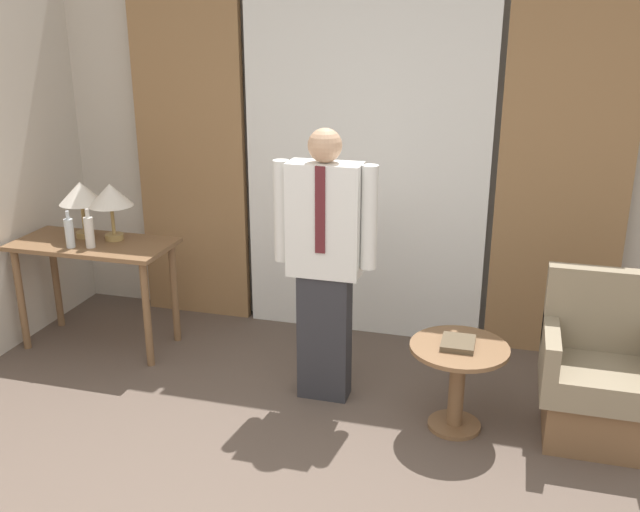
% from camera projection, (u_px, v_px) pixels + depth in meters
% --- Properties ---
extents(wall_back, '(10.00, 0.06, 2.70)m').
position_uv_depth(wall_back, '(369.00, 145.00, 4.96)').
color(wall_back, beige).
rests_on(wall_back, ground_plane).
extents(curtain_sheer_center, '(1.69, 0.06, 2.58)m').
position_uv_depth(curtain_sheer_center, '(365.00, 157.00, 4.86)').
color(curtain_sheer_center, white).
rests_on(curtain_sheer_center, ground_plane).
extents(curtain_drape_left, '(0.83, 0.06, 2.58)m').
position_uv_depth(curtain_drape_left, '(191.00, 148.00, 5.18)').
color(curtain_drape_left, '#997047').
rests_on(curtain_drape_left, ground_plane).
extents(curtain_drape_right, '(0.83, 0.06, 2.58)m').
position_uv_depth(curtain_drape_right, '(565.00, 168.00, 4.53)').
color(curtain_drape_right, '#997047').
rests_on(curtain_drape_right, ground_plane).
extents(desk, '(1.08, 0.52, 0.76)m').
position_uv_depth(desk, '(95.00, 260.00, 4.84)').
color(desk, brown).
rests_on(desk, ground_plane).
extents(table_lamp_left, '(0.30, 0.30, 0.39)m').
position_uv_depth(table_lamp_left, '(81.00, 195.00, 4.81)').
color(table_lamp_left, '#9E7F47').
rests_on(table_lamp_left, desk).
extents(table_lamp_right, '(0.30, 0.30, 0.39)m').
position_uv_depth(table_lamp_right, '(110.00, 197.00, 4.76)').
color(table_lamp_right, '#9E7F47').
rests_on(table_lamp_right, desk).
extents(bottle_near_edge, '(0.06, 0.06, 0.26)m').
position_uv_depth(bottle_near_edge, '(89.00, 232.00, 4.66)').
color(bottle_near_edge, silver).
rests_on(bottle_near_edge, desk).
extents(bottle_by_lamp, '(0.06, 0.06, 0.25)m').
position_uv_depth(bottle_by_lamp, '(69.00, 232.00, 4.66)').
color(bottle_by_lamp, silver).
rests_on(bottle_by_lamp, desk).
extents(person, '(0.60, 0.20, 1.64)m').
position_uv_depth(person, '(325.00, 258.00, 4.09)').
color(person, '#2D2D33').
rests_on(person, ground_plane).
extents(armchair, '(0.60, 0.53, 0.92)m').
position_uv_depth(armchair, '(597.00, 379.00, 3.85)').
color(armchair, brown).
rests_on(armchair, ground_plane).
extents(side_table, '(0.54, 0.54, 0.51)m').
position_uv_depth(side_table, '(458.00, 372.00, 3.93)').
color(side_table, brown).
rests_on(side_table, ground_plane).
extents(book, '(0.18, 0.21, 0.03)m').
position_uv_depth(book, '(458.00, 343.00, 3.88)').
color(book, brown).
rests_on(book, side_table).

